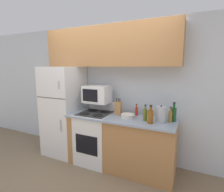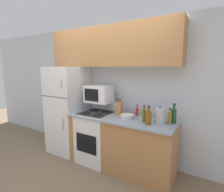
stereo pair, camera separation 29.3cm
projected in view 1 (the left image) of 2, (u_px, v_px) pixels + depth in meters
ground_plane at (95, 171)px, 2.97m from camera, size 12.00×12.00×0.00m
wall_back at (113, 91)px, 3.42m from camera, size 8.00×0.05×2.55m
lower_cabinets at (121, 142)px, 3.03m from camera, size 1.83×0.65×0.91m
refrigerator at (64, 111)px, 3.53m from camera, size 0.69×0.72×1.75m
upper_cabinets at (108, 47)px, 3.11m from camera, size 2.52×0.34×0.70m
stove at (96, 136)px, 3.22m from camera, size 0.59×0.63×1.09m
microwave at (97, 94)px, 3.23m from camera, size 0.48×0.34×0.31m
knife_block at (118, 108)px, 3.06m from camera, size 0.11×0.09×0.30m
bowl at (128, 116)px, 2.88m from camera, size 0.23×0.23×0.07m
bottle_olive_oil at (145, 114)px, 2.71m from camera, size 0.06×0.06×0.26m
bottle_wine_green at (174, 114)px, 2.69m from camera, size 0.08×0.08×0.30m
bottle_whiskey at (151, 116)px, 2.58m from camera, size 0.08×0.08×0.28m
bottle_vinegar at (170, 116)px, 2.65m from camera, size 0.06×0.06×0.24m
bottle_hot_sauce at (136, 111)px, 3.03m from camera, size 0.05×0.05×0.20m
kettle at (161, 114)px, 2.65m from camera, size 0.16×0.16×0.26m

